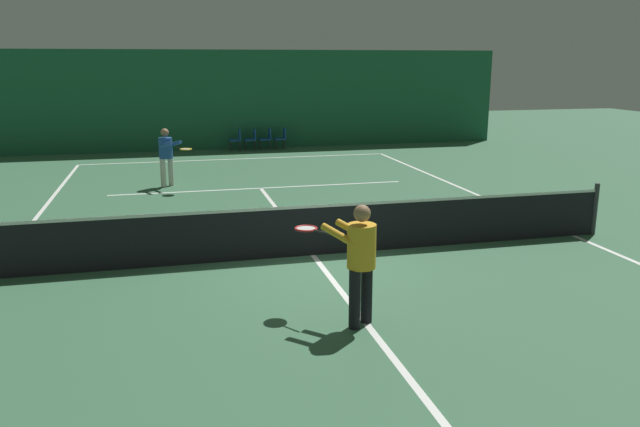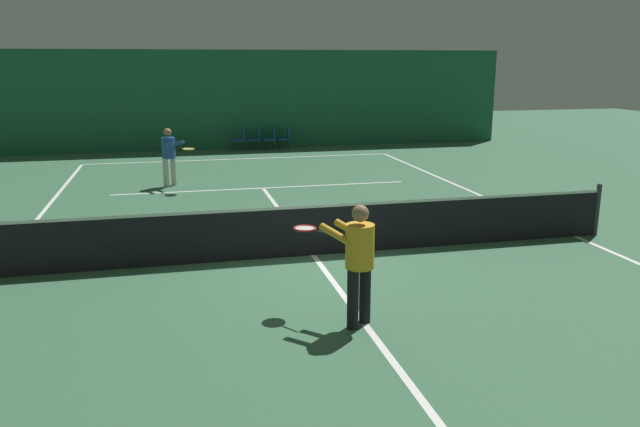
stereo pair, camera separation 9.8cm
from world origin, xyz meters
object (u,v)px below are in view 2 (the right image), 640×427
(courtside_chair_2, at_px, (270,137))
(player_near, at_px, (357,256))
(courtside_chair_0, at_px, (240,138))
(courtside_chair_3, at_px, (285,137))
(player_far, at_px, (170,153))
(tennis_net, at_px, (313,228))
(courtside_chair_1, at_px, (255,138))

(courtside_chair_2, bearing_deg, player_near, -5.10)
(courtside_chair_0, relative_size, courtside_chair_3, 1.00)
(courtside_chair_2, bearing_deg, player_far, -29.87)
(player_near, bearing_deg, player_far, -21.71)
(player_near, xyz_separation_m, courtside_chair_0, (0.33, 17.30, -0.49))
(tennis_net, xyz_separation_m, courtside_chair_0, (0.22, 14.14, -0.03))
(courtside_chair_0, xyz_separation_m, courtside_chair_3, (1.82, 0.00, 0.00))
(player_far, bearing_deg, courtside_chair_0, 125.68)
(tennis_net, relative_size, courtside_chair_0, 14.29)
(courtside_chair_2, bearing_deg, courtside_chair_0, -90.00)
(player_near, height_order, courtside_chair_1, player_near)
(player_far, height_order, courtside_chair_2, player_far)
(player_far, bearing_deg, courtside_chair_2, 117.50)
(courtside_chair_0, bearing_deg, player_near, -1.10)
(player_near, distance_m, courtside_chair_2, 17.37)
(courtside_chair_0, bearing_deg, courtside_chair_1, 90.00)
(player_far, xyz_separation_m, courtside_chair_2, (3.94, 6.87, -0.48))
(courtside_chair_0, relative_size, courtside_chair_2, 1.00)
(player_far, height_order, courtside_chair_3, player_far)
(player_near, height_order, courtside_chair_2, player_near)
(courtside_chair_2, relative_size, courtside_chair_3, 1.00)
(player_near, xyz_separation_m, courtside_chair_2, (1.54, 17.30, -0.49))
(courtside_chair_3, bearing_deg, player_near, -7.09)
(courtside_chair_1, xyz_separation_m, courtside_chair_2, (0.61, 0.00, 0.00))
(player_near, bearing_deg, courtside_chair_0, -35.76)
(player_far, bearing_deg, courtside_chair_3, 113.84)
(tennis_net, xyz_separation_m, courtside_chair_2, (1.43, 14.14, -0.03))
(player_near, relative_size, courtside_chair_2, 2.00)
(tennis_net, height_order, courtside_chair_0, tennis_net)
(tennis_net, relative_size, courtside_chair_3, 14.29)
(player_far, height_order, courtside_chair_0, player_far)
(player_near, distance_m, courtside_chair_1, 17.33)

